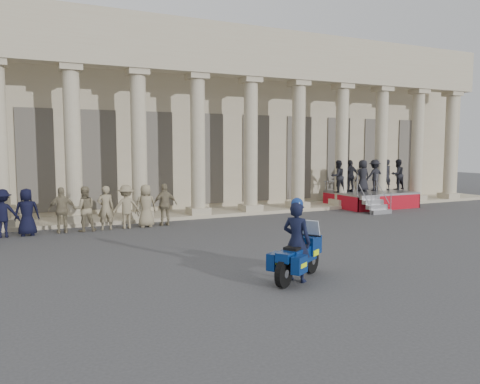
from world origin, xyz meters
name	(u,v)px	position (x,y,z in m)	size (l,w,h in m)	color
ground	(254,259)	(0.00, 0.00, 0.00)	(90.00, 90.00, 0.00)	#3C3C3E
building	(133,122)	(0.00, 14.74, 4.52)	(40.00, 12.50, 9.00)	tan
reviewing_stand	(369,181)	(10.73, 7.72, 1.37)	(4.80, 3.91, 2.47)	gray
motorcycle	(299,256)	(-0.01, -2.31, 0.58)	(1.84, 1.40, 1.34)	black
rider	(297,240)	(-0.11, -2.37, 0.96)	(0.74, 0.81, 1.95)	black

